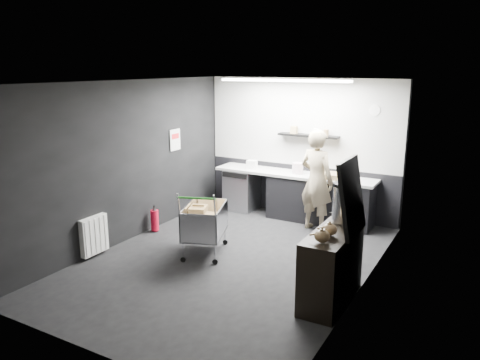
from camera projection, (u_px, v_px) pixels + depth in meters
The scene contains 22 objects.
floor at pixel (230, 260), 7.21m from camera, with size 5.50×5.50×0.00m, color black.
ceiling at pixel (229, 82), 6.57m from camera, with size 5.50×5.50×0.00m, color white.
wall_back at pixel (301, 148), 9.22m from camera, with size 5.50×5.50×0.00m, color black.
wall_front at pixel (87, 231), 4.56m from camera, with size 5.50×5.50×0.00m, color black.
wall_left at pixel (127, 162), 7.84m from camera, with size 5.50×5.50×0.00m, color black.
wall_right at pixel (365, 193), 5.94m from camera, with size 5.50×5.50×0.00m, color black.
kitchen_wall_panel at pixel (301, 122), 9.08m from camera, with size 3.95×0.02×1.70m, color #BABBB6.
dado_panel at pixel (299, 189), 9.40m from camera, with size 3.95×0.02×1.00m, color black.
floating_shelf at pixel (308, 136), 8.95m from camera, with size 1.20×0.22×0.04m, color black.
wall_clock at pixel (375, 110), 8.33m from camera, with size 0.20×0.20×0.03m, color white.
poster at pixel (175, 140), 8.88m from camera, with size 0.02×0.30×0.40m, color silver.
poster_red_band at pixel (175, 136), 8.86m from camera, with size 0.01×0.22×0.10m, color red.
radiator at pixel (94, 235), 7.29m from camera, with size 0.10×0.50×0.60m, color white.
ceiling_strip at pixel (283, 81), 8.14m from camera, with size 2.40×0.20×0.04m, color white.
prep_counter at pixel (299, 196), 9.08m from camera, with size 3.20×0.61×0.90m.
person at pixel (317, 181), 8.35m from camera, with size 0.67×0.44×1.85m, color beige.
shopping_cart at pixel (204, 223), 7.38m from camera, with size 0.89×1.16×1.07m.
sideboard at pixel (334, 257), 5.87m from camera, with size 0.53×1.23×1.85m.
fire_extinguisher at pixel (155, 219), 8.42m from camera, with size 0.14×0.14×0.47m.
cardboard_box at pixel (333, 176), 8.61m from camera, with size 0.48×0.36×0.10m, color #9C8453.
pink_tub at pixel (298, 168), 8.98m from camera, with size 0.21×0.21×0.21m, color beige.
white_container at pixel (252, 165), 9.40m from camera, with size 0.19×0.15×0.17m, color white.
Camera 1 is at (3.41, -5.77, 2.93)m, focal length 35.00 mm.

